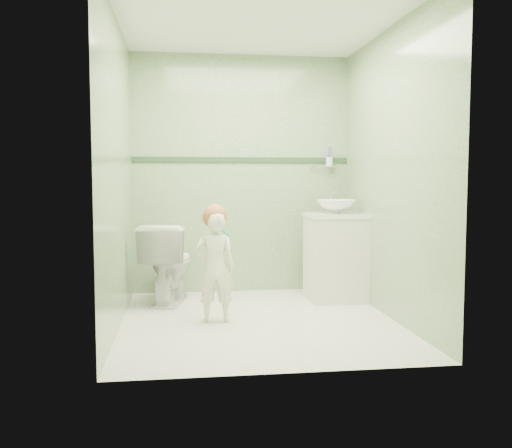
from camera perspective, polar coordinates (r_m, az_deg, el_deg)
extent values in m
plane|color=silver|center=(4.61, 0.25, -9.85)|extent=(2.50, 2.50, 0.00)
cube|color=gray|center=(5.71, -1.49, 5.07)|extent=(2.20, 0.04, 2.40)
cube|color=gray|center=(3.24, 3.34, 5.48)|extent=(2.20, 0.04, 2.40)
cube|color=gray|center=(4.45, -13.96, 5.09)|extent=(0.04, 2.50, 2.40)
cube|color=gray|center=(4.75, 13.57, 5.06)|extent=(0.04, 2.50, 2.40)
plane|color=white|center=(4.64, 0.26, 20.20)|extent=(2.50, 2.50, 0.00)
cube|color=#29452C|center=(5.70, -1.48, 6.58)|extent=(2.20, 0.02, 0.05)
cube|color=silver|center=(5.38, 8.12, -3.48)|extent=(0.52, 0.50, 0.80)
cube|color=white|center=(5.34, 8.17, 0.88)|extent=(0.54, 0.52, 0.04)
imported|color=white|center=(5.34, 8.18, 1.78)|extent=(0.37, 0.37, 0.13)
cylinder|color=silver|center=(5.53, 7.62, 2.46)|extent=(0.03, 0.03, 0.18)
cylinder|color=silver|center=(5.48, 7.76, 3.27)|extent=(0.02, 0.12, 0.02)
cylinder|color=silver|center=(5.81, 6.87, 5.82)|extent=(0.26, 0.02, 0.02)
cylinder|color=silver|center=(5.81, 7.50, 6.31)|extent=(0.07, 0.07, 0.09)
cylinder|color=#D7445E|center=(5.83, 7.60, 6.99)|extent=(0.01, 0.01, 0.17)
cylinder|color=purple|center=(5.80, 7.56, 7.00)|extent=(0.01, 0.01, 0.17)
cylinder|color=blue|center=(5.81, 7.40, 7.00)|extent=(0.01, 0.01, 0.17)
imported|color=white|center=(5.29, -8.95, -3.93)|extent=(0.56, 0.80, 0.75)
imported|color=silver|center=(4.51, -4.20, -4.43)|extent=(0.33, 0.22, 0.89)
sphere|color=#B66037|center=(4.49, -4.25, 0.78)|extent=(0.20, 0.20, 0.20)
cylinder|color=#079781|center=(4.35, -3.11, -0.99)|extent=(0.08, 0.13, 0.06)
cube|color=white|center=(4.39, -3.93, -0.42)|extent=(0.03, 0.03, 0.02)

